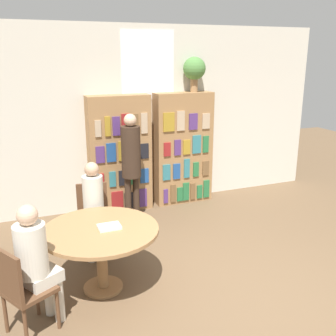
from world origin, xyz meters
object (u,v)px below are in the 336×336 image
at_px(seated_reader_right, 36,258).
at_px(chair_near_camera, 21,287).
at_px(reading_table, 101,238).
at_px(bookshelf_right, 183,149).
at_px(flower_vase, 194,69).
at_px(chair_left_side, 93,214).
at_px(librarian_standing, 131,157).
at_px(seated_reader_left, 94,204).
at_px(bookshelf_left, 120,155).

bearing_deg(seated_reader_right, chair_near_camera, -90.00).
relative_size(reading_table, seated_reader_right, 1.00).
bearing_deg(bookshelf_right, flower_vase, 1.35).
height_order(bookshelf_right, chair_left_side, bookshelf_right).
bearing_deg(librarian_standing, reading_table, -116.91).
relative_size(seated_reader_left, librarian_standing, 0.74).
distance_m(chair_left_side, seated_reader_left, 0.27).
xyz_separation_m(bookshelf_right, seated_reader_left, (-1.85, -1.41, -0.24)).
height_order(bookshelf_right, seated_reader_right, bookshelf_right).
height_order(chair_near_camera, chair_left_side, same).
height_order(bookshelf_left, librarian_standing, bookshelf_left).
distance_m(reading_table, seated_reader_right, 0.80).
xyz_separation_m(reading_table, librarian_standing, (0.86, 1.69, 0.41)).
bearing_deg(seated_reader_left, bookshelf_right, -136.26).
bearing_deg(chair_left_side, bookshelf_left, -113.38).
distance_m(bookshelf_right, chair_left_side, 2.25).
bearing_deg(seated_reader_left, bookshelf_left, -110.78).
relative_size(bookshelf_left, seated_reader_right, 1.52).
height_order(chair_left_side, seated_reader_left, seated_reader_left).
distance_m(bookshelf_left, seated_reader_right, 3.00).
bearing_deg(librarian_standing, chair_left_side, -135.76).
bearing_deg(seated_reader_right, chair_left_side, 119.91).
bearing_deg(reading_table, bookshelf_left, 69.61).
bearing_deg(reading_table, seated_reader_left, 83.54).
bearing_deg(flower_vase, librarian_standing, -158.38).
relative_size(chair_near_camera, chair_left_side, 1.00).
xyz_separation_m(chair_left_side, seated_reader_left, (-0.02, -0.18, 0.21)).
height_order(bookshelf_right, reading_table, bookshelf_right).
xyz_separation_m(bookshelf_right, chair_near_camera, (-2.79, -2.67, -0.45)).
xyz_separation_m(bookshelf_right, seated_reader_right, (-2.63, -2.58, -0.23)).
distance_m(bookshelf_left, seated_reader_left, 1.61).
xyz_separation_m(chair_near_camera, seated_reader_left, (0.93, 1.26, 0.21)).
height_order(chair_near_camera, seated_reader_left, seated_reader_left).
bearing_deg(chair_near_camera, librarian_standing, 112.36).
height_order(reading_table, seated_reader_left, seated_reader_left).
height_order(flower_vase, seated_reader_right, flower_vase).
bearing_deg(reading_table, chair_near_camera, -150.46).
distance_m(bookshelf_left, chair_left_side, 1.49).
bearing_deg(chair_left_side, reading_table, 90.00).
xyz_separation_m(chair_left_side, seated_reader_right, (-0.80, -1.35, 0.22)).
bearing_deg(flower_vase, seated_reader_right, -137.49).
bearing_deg(reading_table, flower_vase, 45.84).
bearing_deg(flower_vase, seated_reader_left, -145.32).
height_order(bookshelf_left, seated_reader_left, bookshelf_left).
distance_m(flower_vase, librarian_standing, 1.86).
distance_m(chair_left_side, librarian_standing, 1.17).
bearing_deg(bookshelf_right, reading_table, -131.52).
bearing_deg(bookshelf_right, seated_reader_right, -135.52).
height_order(flower_vase, chair_near_camera, flower_vase).
relative_size(reading_table, librarian_standing, 0.75).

